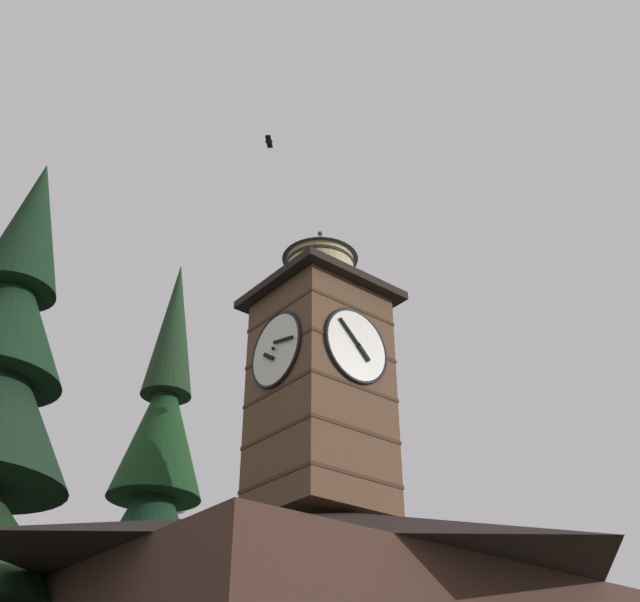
{
  "coord_description": "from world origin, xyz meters",
  "views": [
    {
      "loc": [
        11.74,
        12.27,
        1.9
      ],
      "look_at": [
        -0.72,
        -3.03,
        14.09
      ],
      "focal_mm": 42.13,
      "sensor_mm": 36.0,
      "label": 1
    }
  ],
  "objects_px": {
    "clock_tower": "(320,375)",
    "moon": "(179,503)",
    "flying_bird_high": "(269,142)",
    "pine_tree_behind": "(146,564)"
  },
  "relations": [
    {
      "from": "clock_tower",
      "to": "moon",
      "type": "distance_m",
      "value": 32.3
    },
    {
      "from": "clock_tower",
      "to": "moon",
      "type": "xyz_separation_m",
      "value": [
        -11.88,
        -29.55,
        5.37
      ]
    },
    {
      "from": "clock_tower",
      "to": "moon",
      "type": "height_order",
      "value": "moon"
    },
    {
      "from": "clock_tower",
      "to": "flying_bird_high",
      "type": "distance_m",
      "value": 10.78
    },
    {
      "from": "clock_tower",
      "to": "pine_tree_behind",
      "type": "relative_size",
      "value": 0.5
    },
    {
      "from": "pine_tree_behind",
      "to": "moon",
      "type": "xyz_separation_m",
      "value": [
        -13.07,
        -22.34,
        9.59
      ]
    },
    {
      "from": "moon",
      "to": "pine_tree_behind",
      "type": "bearing_deg",
      "value": 59.68
    },
    {
      "from": "flying_bird_high",
      "to": "clock_tower",
      "type": "bearing_deg",
      "value": 104.1
    },
    {
      "from": "pine_tree_behind",
      "to": "clock_tower",
      "type": "bearing_deg",
      "value": 99.35
    },
    {
      "from": "pine_tree_behind",
      "to": "moon",
      "type": "relative_size",
      "value": 12.52
    }
  ]
}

